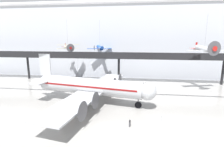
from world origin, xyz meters
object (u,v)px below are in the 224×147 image
Objects in this scene: airliner_silver_main at (89,86)px; stanchion_barrier at (161,120)px; suspended_plane_cream_biplane at (68,47)px; suspended_plane_blue_trainer at (100,48)px; suspended_plane_silver_racer at (204,49)px; info_sign_pedestal at (130,124)px.

airliner_silver_main reaches higher than stanchion_barrier.
suspended_plane_cream_biplane is 10.06m from suspended_plane_blue_trainer.
airliner_silver_main is at bearing 161.33° from suspended_plane_blue_trainer.
suspended_plane_silver_racer is at bearing -133.95° from suspended_plane_blue_trainer.
airliner_silver_main is 29.53m from suspended_plane_silver_racer.
suspended_plane_blue_trainer reaches higher than stanchion_barrier.
stanchion_barrier is (15.82, -28.91, -10.01)m from suspended_plane_blue_trainer.
info_sign_pedestal is at bearing -36.24° from airliner_silver_main.
airliner_silver_main reaches higher than info_sign_pedestal.
airliner_silver_main is at bearing -7.26° from suspended_plane_cream_biplane.
suspended_plane_silver_racer is at bearing 34.05° from airliner_silver_main.
suspended_plane_cream_biplane is 38.35m from suspended_plane_silver_racer.
stanchion_barrier is at bearing -175.15° from suspended_plane_blue_trainer.
airliner_silver_main is 3.32× the size of suspended_plane_silver_racer.
suspended_plane_blue_trainer reaches higher than airliner_silver_main.
stanchion_barrier is (-12.38, -18.58, -10.42)m from suspended_plane_silver_racer.
airliner_silver_main is 13.16m from info_sign_pedestal.
suspended_plane_blue_trainer is (9.50, 3.30, -0.31)m from suspended_plane_cream_biplane.
suspended_plane_cream_biplane is at bearing -115.11° from suspended_plane_silver_racer.
airliner_silver_main is 29.61× the size of stanchion_barrier.
suspended_plane_cream_biplane reaches higher than info_sign_pedestal.
info_sign_pedestal is at bearing -54.54° from suspended_plane_silver_racer.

